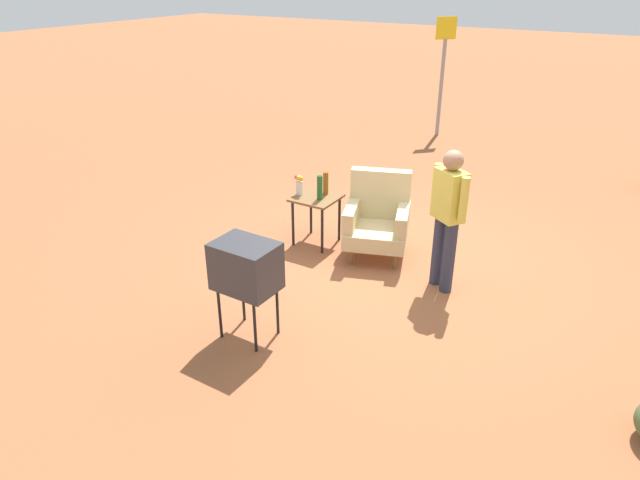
{
  "coord_description": "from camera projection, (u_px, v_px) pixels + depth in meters",
  "views": [
    {
      "loc": [
        2.49,
        -5.75,
        3.37
      ],
      "look_at": [
        -0.41,
        -0.96,
        0.65
      ],
      "focal_mm": 31.8,
      "sensor_mm": 36.0,
      "label": 1
    }
  ],
  "objects": [
    {
      "name": "ground_plane",
      "position": [
        388.0,
        265.0,
        7.06
      ],
      "size": [
        60.0,
        60.0,
        0.0
      ],
      "primitive_type": "plane",
      "color": "#A05B38"
    },
    {
      "name": "armchair",
      "position": [
        378.0,
        218.0,
        7.15
      ],
      "size": [
        0.98,
        0.99,
        1.06
      ],
      "color": "brown",
      "rests_on": "ground"
    },
    {
      "name": "side_table",
      "position": [
        316.0,
        204.0,
        7.4
      ],
      "size": [
        0.56,
        0.56,
        0.66
      ],
      "color": "black",
      "rests_on": "ground"
    },
    {
      "name": "tv_on_stand",
      "position": [
        246.0,
        267.0,
        5.4
      ],
      "size": [
        0.61,
        0.46,
        1.03
      ],
      "color": "black",
      "rests_on": "ground"
    },
    {
      "name": "person_standing",
      "position": [
        448.0,
        212.0,
        6.19
      ],
      "size": [
        0.49,
        0.38,
        1.64
      ],
      "color": "#2D3347",
      "rests_on": "ground"
    },
    {
      "name": "road_sign",
      "position": [
        443.0,
        70.0,
        11.89
      ],
      "size": [
        0.33,
        0.33,
        2.44
      ],
      "color": "gray",
      "rests_on": "ground"
    },
    {
      "name": "bottle_wine_green",
      "position": [
        320.0,
        188.0,
        7.21
      ],
      "size": [
        0.07,
        0.07,
        0.32
      ],
      "primitive_type": "cylinder",
      "color": "#1E5623",
      "rests_on": "side_table"
    },
    {
      "name": "bottle_tall_amber",
      "position": [
        326.0,
        183.0,
        7.39
      ],
      "size": [
        0.07,
        0.07,
        0.3
      ],
      "primitive_type": "cylinder",
      "color": "brown",
      "rests_on": "side_table"
    },
    {
      "name": "flower_vase",
      "position": [
        299.0,
        184.0,
        7.38
      ],
      "size": [
        0.14,
        0.1,
        0.27
      ],
      "color": "silver",
      "rests_on": "side_table"
    }
  ]
}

